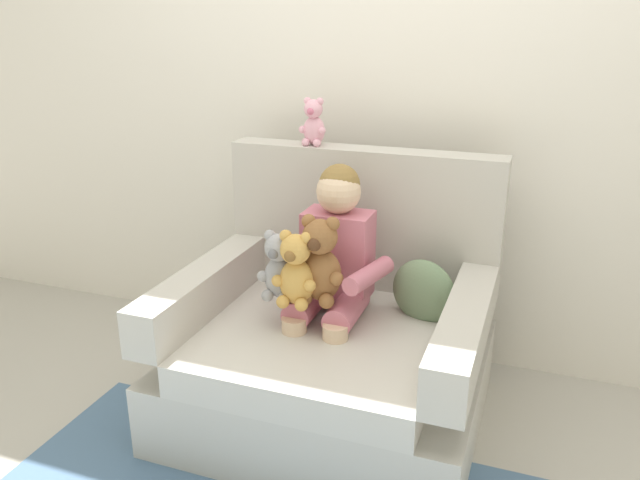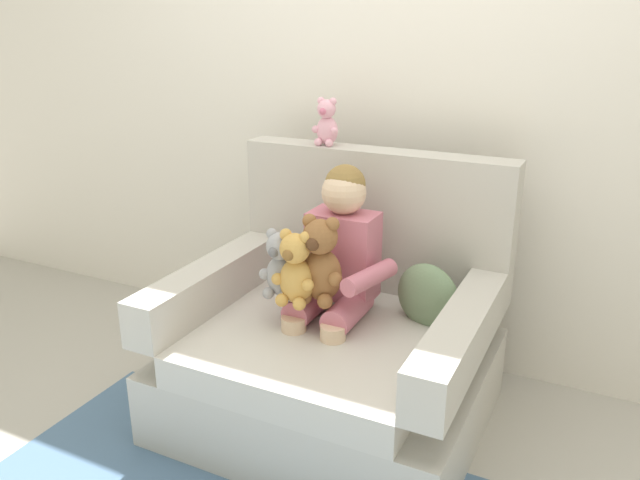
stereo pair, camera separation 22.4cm
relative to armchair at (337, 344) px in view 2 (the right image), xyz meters
The scene contains 9 objects.
ground_plane 0.31m from the armchair, 90.00° to the right, with size 8.00×8.00×0.00m, color #ADA89E.
back_wall 1.19m from the armchair, 90.00° to the left, with size 6.00×0.10×2.60m, color silver.
armchair is the anchor object (origin of this frame).
seated_child 0.33m from the armchair, 124.57° to the left, with size 0.45×0.39×0.82m.
plush_brown 0.39m from the armchair, 103.60° to the right, with size 0.20×0.16×0.33m.
plush_honey 0.40m from the armchair, 120.79° to the right, with size 0.17×0.14×0.28m.
plush_grey 0.41m from the armchair, 143.83° to the right, with size 0.16×0.13×0.26m.
plush_pink_on_backrest 0.90m from the armchair, 121.42° to the left, with size 0.12×0.10×0.20m.
throw_pillow 0.40m from the armchair, 22.64° to the left, with size 0.26×0.12×0.26m, color slate.
Camera 2 is at (0.92, -1.95, 1.52)m, focal length 35.57 mm.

